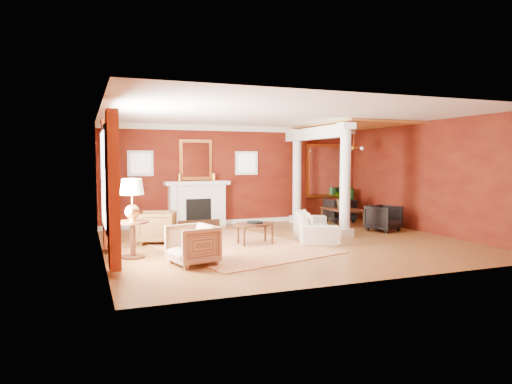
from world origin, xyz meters
name	(u,v)px	position (x,y,z in m)	size (l,w,h in m)	color
ground	(287,243)	(0.00, 0.00, 0.00)	(8.00, 8.00, 0.00)	brown
room_shell	(288,154)	(0.00, 0.00, 2.02)	(8.04, 7.04, 2.92)	#5D1F0D
fireplace	(197,204)	(-1.30, 3.32, 0.65)	(1.85, 0.42, 1.29)	white
overmantel_mirror	(196,160)	(-1.30, 3.45, 1.90)	(0.95, 0.07, 1.15)	gold
flank_window_left	(140,163)	(-2.85, 3.46, 1.80)	(0.70, 0.07, 0.70)	white
flank_window_right	(247,163)	(0.25, 3.46, 1.80)	(0.70, 0.07, 0.70)	white
left_window	(109,185)	(-3.89, -0.60, 1.42)	(0.21, 2.55, 2.60)	white
column_front	(345,179)	(1.70, 0.30, 1.43)	(0.36, 0.36, 2.80)	white
column_back	(297,175)	(1.70, 3.00, 1.43)	(0.36, 0.36, 2.80)	white
header_beam	(315,134)	(1.70, 1.90, 2.62)	(0.30, 3.20, 0.32)	white
amber_ceiling	(353,125)	(2.85, 1.75, 2.87)	(2.30, 3.40, 0.04)	#CD803C
dining_mirror	(325,171)	(2.90, 3.45, 1.55)	(1.30, 0.07, 1.70)	gold
chandelier	(354,148)	(2.90, 1.80, 2.25)	(0.60, 0.62, 0.75)	#BC7D3B
crown_trim	(239,129)	(0.00, 3.46, 2.82)	(8.00, 0.08, 0.16)	white
base_trim	(239,221)	(0.00, 3.46, 0.06)	(8.00, 0.08, 0.12)	white
rug	(234,246)	(-1.28, 0.03, 0.01)	(2.98, 3.98, 0.02)	maroon
sofa	(315,221)	(0.86, 0.29, 0.42)	(2.16, 0.63, 0.84)	beige
armchair_leopard	(157,226)	(-2.80, 1.01, 0.40)	(0.79, 0.74, 0.81)	black
armchair_stripe	(193,243)	(-2.51, -1.37, 0.40)	(0.77, 0.72, 0.79)	tan
coffee_table	(255,225)	(-0.75, 0.09, 0.43)	(0.95, 0.95, 0.48)	#33190E
coffee_book	(255,218)	(-0.73, 0.14, 0.60)	(0.18, 0.02, 0.24)	#33190E
side_table	(132,204)	(-3.46, -0.40, 1.04)	(0.61, 0.61, 1.54)	#33190E
dining_table	(343,212)	(2.71, 2.01, 0.39)	(1.39, 0.49, 0.78)	#33190E
dining_chair_near	(384,217)	(3.12, 0.65, 0.38)	(0.74, 0.69, 0.76)	black
dining_chair_far	(340,209)	(3.00, 2.67, 0.40)	(0.77, 0.72, 0.79)	black
green_urn	(348,207)	(3.50, 3.00, 0.39)	(0.42, 0.42, 1.00)	#143F1D
potted_plant	(344,190)	(2.72, 1.99, 1.02)	(0.57, 0.63, 0.49)	#26591E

